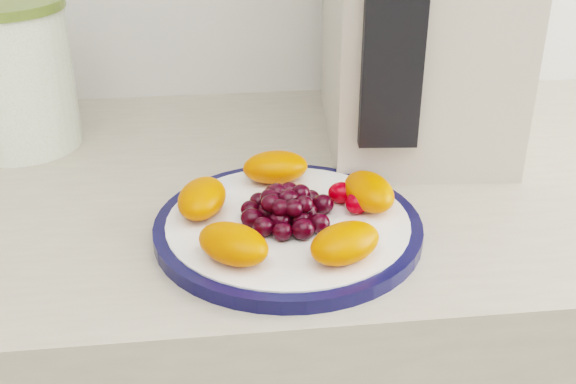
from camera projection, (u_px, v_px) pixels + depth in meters
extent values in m
cylinder|color=#0C0D35|center=(288.00, 228.00, 0.76)|extent=(0.28, 0.28, 0.01)
cylinder|color=white|center=(288.00, 227.00, 0.76)|extent=(0.25, 0.25, 0.02)
cylinder|color=#4B7316|center=(13.00, 79.00, 0.93)|extent=(0.19, 0.19, 0.18)
cube|color=black|center=(395.00, 19.00, 0.76)|extent=(0.07, 0.03, 0.29)
ellipsoid|color=#E24300|center=(369.00, 191.00, 0.77)|extent=(0.06, 0.08, 0.04)
ellipsoid|color=#E24300|center=(275.00, 167.00, 0.82)|extent=(0.08, 0.05, 0.04)
ellipsoid|color=#E24300|center=(202.00, 198.00, 0.76)|extent=(0.07, 0.08, 0.04)
ellipsoid|color=#E24300|center=(233.00, 244.00, 0.68)|extent=(0.09, 0.09, 0.04)
ellipsoid|color=#E24300|center=(345.00, 243.00, 0.68)|extent=(0.09, 0.08, 0.04)
ellipsoid|color=black|center=(288.00, 211.00, 0.75)|extent=(0.02, 0.02, 0.02)
ellipsoid|color=black|center=(307.00, 211.00, 0.75)|extent=(0.02, 0.02, 0.02)
ellipsoid|color=black|center=(296.00, 203.00, 0.76)|extent=(0.02, 0.02, 0.02)
ellipsoid|color=black|center=(276.00, 204.00, 0.76)|extent=(0.02, 0.02, 0.02)
ellipsoid|color=black|center=(268.00, 212.00, 0.74)|extent=(0.02, 0.02, 0.02)
ellipsoid|color=black|center=(280.00, 220.00, 0.73)|extent=(0.02, 0.02, 0.02)
ellipsoid|color=black|center=(300.00, 220.00, 0.73)|extent=(0.02, 0.02, 0.02)
ellipsoid|color=black|center=(323.00, 204.00, 0.76)|extent=(0.02, 0.02, 0.02)
ellipsoid|color=black|center=(311.00, 198.00, 0.77)|extent=(0.02, 0.02, 0.02)
ellipsoid|color=black|center=(293.00, 194.00, 0.78)|extent=(0.02, 0.02, 0.02)
ellipsoid|color=black|center=(274.00, 194.00, 0.78)|extent=(0.02, 0.02, 0.02)
ellipsoid|color=black|center=(259.00, 201.00, 0.77)|extent=(0.02, 0.02, 0.02)
ellipsoid|color=black|center=(250.00, 209.00, 0.75)|extent=(0.02, 0.02, 0.02)
ellipsoid|color=black|center=(252.00, 218.00, 0.73)|extent=(0.02, 0.02, 0.02)
ellipsoid|color=black|center=(263.00, 227.00, 0.72)|extent=(0.02, 0.02, 0.02)
ellipsoid|color=black|center=(282.00, 232.00, 0.71)|extent=(0.02, 0.02, 0.02)
ellipsoid|color=black|center=(303.00, 229.00, 0.71)|extent=(0.02, 0.02, 0.02)
ellipsoid|color=black|center=(319.00, 223.00, 0.72)|extent=(0.02, 0.02, 0.02)
ellipsoid|color=black|center=(288.00, 199.00, 0.74)|extent=(0.02, 0.02, 0.02)
ellipsoid|color=black|center=(301.00, 193.00, 0.75)|extent=(0.02, 0.02, 0.02)
ellipsoid|color=black|center=(289.00, 191.00, 0.76)|extent=(0.02, 0.02, 0.02)
ellipsoid|color=black|center=(277.00, 192.00, 0.75)|extent=(0.02, 0.02, 0.02)
ellipsoid|color=black|center=(270.00, 197.00, 0.74)|extent=(0.02, 0.02, 0.02)
ellipsoid|color=black|center=(271.00, 203.00, 0.73)|extent=(0.02, 0.02, 0.02)
ellipsoid|color=black|center=(280.00, 208.00, 0.72)|extent=(0.02, 0.02, 0.02)
ellipsoid|color=black|center=(294.00, 208.00, 0.72)|extent=(0.02, 0.02, 0.02)
ellipsoid|color=black|center=(304.00, 204.00, 0.73)|extent=(0.02, 0.02, 0.02)
ellipsoid|color=#C70009|center=(342.00, 193.00, 0.78)|extent=(0.03, 0.03, 0.02)
ellipsoid|color=#C70009|center=(366.00, 189.00, 0.79)|extent=(0.04, 0.03, 0.02)
ellipsoid|color=#C70009|center=(358.00, 202.00, 0.76)|extent=(0.04, 0.04, 0.02)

